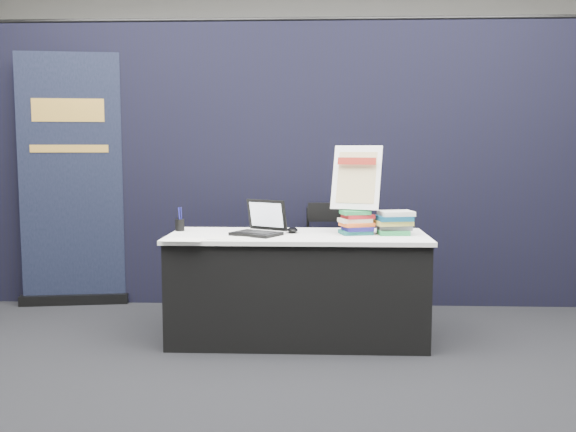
# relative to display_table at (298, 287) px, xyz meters

# --- Properties ---
(floor) EXTENTS (8.00, 8.00, 0.00)m
(floor) POSITION_rel_display_table_xyz_m (0.00, -0.55, -0.38)
(floor) COLOR black
(floor) RESTS_ON ground
(wall_back) EXTENTS (8.00, 0.02, 3.50)m
(wall_back) POSITION_rel_display_table_xyz_m (0.00, 3.45, 1.37)
(wall_back) COLOR #A9A7A0
(wall_back) RESTS_ON floor
(drape_partition) EXTENTS (6.00, 0.08, 2.40)m
(drape_partition) POSITION_rel_display_table_xyz_m (0.00, 1.05, 0.82)
(drape_partition) COLOR black
(drape_partition) RESTS_ON floor
(display_table) EXTENTS (1.80, 0.75, 0.75)m
(display_table) POSITION_rel_display_table_xyz_m (0.00, 0.00, 0.00)
(display_table) COLOR black
(display_table) RESTS_ON floor
(laptop) EXTENTS (0.38, 0.38, 0.24)m
(laptop) POSITION_rel_display_table_xyz_m (-0.28, -0.03, 0.43)
(laptop) COLOR black
(laptop) RESTS_ON display_table
(mouse) EXTENTS (0.09, 0.13, 0.04)m
(mouse) POSITION_rel_display_table_xyz_m (-0.04, 0.07, 0.39)
(mouse) COLOR black
(mouse) RESTS_ON display_table
(brochure_left) EXTENTS (0.26, 0.19, 0.00)m
(brochure_left) POSITION_rel_display_table_xyz_m (-0.74, -0.32, 0.38)
(brochure_left) COLOR white
(brochure_left) RESTS_ON display_table
(brochure_mid) EXTENTS (0.28, 0.22, 0.00)m
(brochure_mid) POSITION_rel_display_table_xyz_m (-0.45, -0.23, 0.38)
(brochure_mid) COLOR silver
(brochure_mid) RESTS_ON display_table
(brochure_right) EXTENTS (0.32, 0.27, 0.00)m
(brochure_right) POSITION_rel_display_table_xyz_m (-0.28, -0.03, 0.38)
(brochure_right) COLOR white
(brochure_right) RESTS_ON display_table
(pen_cup) EXTENTS (0.07, 0.07, 0.09)m
(pen_cup) POSITION_rel_display_table_xyz_m (-0.86, 0.14, 0.42)
(pen_cup) COLOR black
(pen_cup) RESTS_ON display_table
(book_stack_tall) EXTENTS (0.25, 0.22, 0.17)m
(book_stack_tall) POSITION_rel_display_table_xyz_m (0.41, 0.01, 0.46)
(book_stack_tall) COLOR #175852
(book_stack_tall) RESTS_ON display_table
(book_stack_short) EXTENTS (0.25, 0.20, 0.16)m
(book_stack_short) POSITION_rel_display_table_xyz_m (0.67, 0.01, 0.46)
(book_stack_short) COLOR #217D40
(book_stack_short) RESTS_ON display_table
(info_sign) EXTENTS (0.36, 0.23, 0.46)m
(info_sign) POSITION_rel_display_table_xyz_m (0.41, 0.05, 0.76)
(info_sign) COLOR black
(info_sign) RESTS_ON book_stack_tall
(pullup_banner) EXTENTS (0.92, 0.25, 2.15)m
(pullup_banner) POSITION_rel_display_table_xyz_m (-1.96, 0.95, 0.58)
(pullup_banner) COLOR black
(pullup_banner) RESTS_ON floor
(stacking_chair) EXTENTS (0.43, 0.43, 0.90)m
(stacking_chair) POSITION_rel_display_table_xyz_m (0.26, 0.66, 0.13)
(stacking_chair) COLOR black
(stacking_chair) RESTS_ON floor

